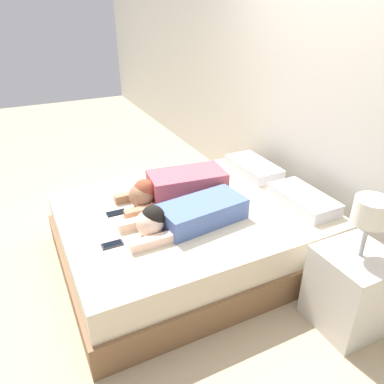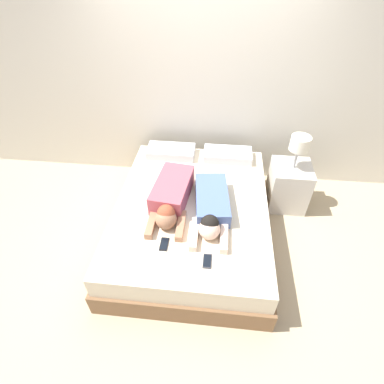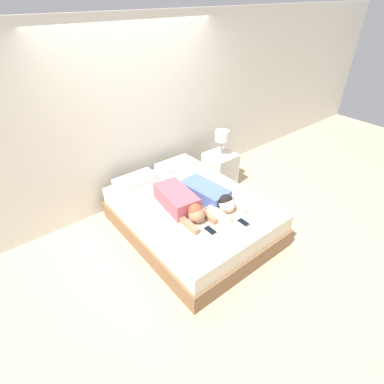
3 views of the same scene
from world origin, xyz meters
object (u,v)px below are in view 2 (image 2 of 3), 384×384
at_px(pillow_head_right, 228,155).
at_px(person_left, 171,197).
at_px(bed, 192,219).
at_px(nightstand, 289,183).
at_px(pillow_head_left, 171,152).
at_px(person_right, 211,208).
at_px(cell_phone_right, 207,261).
at_px(cell_phone_left, 164,244).

height_order(pillow_head_right, person_left, person_left).
xyz_separation_m(bed, nightstand, (1.12, 0.64, 0.08)).
xyz_separation_m(bed, pillow_head_left, (-0.36, 0.85, 0.30)).
height_order(pillow_head_right, person_right, person_right).
bearing_deg(person_right, pillow_head_left, 119.46).
relative_size(pillow_head_right, person_right, 0.61).
xyz_separation_m(bed, cell_phone_right, (0.21, -0.72, 0.26)).
xyz_separation_m(person_right, cell_phone_left, (-0.40, -0.43, -0.08)).
relative_size(pillow_head_left, pillow_head_right, 1.00).
relative_size(pillow_head_right, nightstand, 0.60).
relative_size(bed, cell_phone_left, 14.01).
bearing_deg(cell_phone_left, nightstand, 42.69).
bearing_deg(person_left, cell_phone_right, -57.89).
height_order(person_left, cell_phone_right, person_left).
distance_m(pillow_head_left, cell_phone_right, 1.67).
bearing_deg(nightstand, bed, -150.45).
height_order(cell_phone_left, nightstand, nightstand).
bearing_deg(pillow_head_left, person_right, -60.54).
distance_m(pillow_head_left, nightstand, 1.51).
distance_m(bed, pillow_head_right, 0.97).
bearing_deg(cell_phone_left, bed, 71.39).
bearing_deg(cell_phone_right, bed, 106.13).
relative_size(pillow_head_left, person_right, 0.61).
bearing_deg(cell_phone_right, person_right, 90.19).
bearing_deg(bed, pillow_head_right, 67.20).
distance_m(cell_phone_left, cell_phone_right, 0.43).
bearing_deg(pillow_head_left, cell_phone_left, -83.55).
bearing_deg(person_right, cell_phone_right, -89.81).
relative_size(cell_phone_right, nightstand, 0.15).
height_order(pillow_head_right, cell_phone_left, pillow_head_right).
xyz_separation_m(pillow_head_left, person_right, (0.56, -1.00, 0.04)).
xyz_separation_m(pillow_head_right, nightstand, (0.77, -0.21, -0.22)).
height_order(bed, pillow_head_left, pillow_head_left).
relative_size(pillow_head_right, cell_phone_right, 3.92).
bearing_deg(cell_phone_left, person_left, 91.81).
xyz_separation_m(pillow_head_left, person_left, (0.14, -0.90, 0.06)).
bearing_deg(bed, person_left, -166.20).
xyz_separation_m(bed, pillow_head_right, (0.36, 0.85, 0.30)).
bearing_deg(pillow_head_right, person_left, -122.27).
relative_size(bed, cell_phone_right, 14.01).
height_order(pillow_head_left, person_left, person_left).
relative_size(person_left, cell_phone_right, 6.19).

